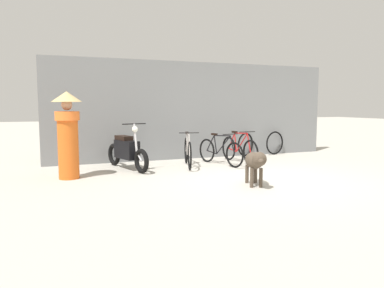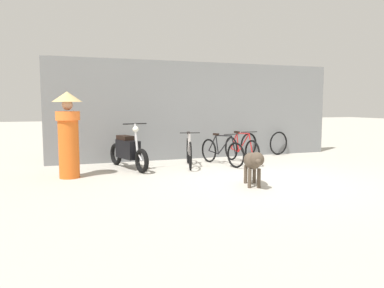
% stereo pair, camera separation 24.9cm
% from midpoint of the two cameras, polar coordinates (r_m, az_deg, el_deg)
% --- Properties ---
extents(ground_plane, '(60.00, 60.00, 0.00)m').
position_cam_midpoint_polar(ground_plane, '(7.61, 11.49, -5.45)').
color(ground_plane, '#B7B2A5').
extents(shop_wall_back, '(8.24, 0.20, 2.67)m').
position_cam_midpoint_polar(shop_wall_back, '(10.53, 1.86, 5.11)').
color(shop_wall_back, slate).
rests_on(shop_wall_back, ground).
extents(bicycle_0, '(0.58, 1.62, 0.86)m').
position_cam_midpoint_polar(bicycle_0, '(9.06, 0.33, -1.22)').
color(bicycle_0, black).
rests_on(bicycle_0, ground).
extents(bicycle_1, '(0.54, 1.65, 0.80)m').
position_cam_midpoint_polar(bicycle_1, '(9.35, 5.30, -1.17)').
color(bicycle_1, black).
rests_on(bicycle_1, ground).
extents(bicycle_2, '(0.46, 1.65, 0.83)m').
position_cam_midpoint_polar(bicycle_2, '(9.75, 8.23, -0.85)').
color(bicycle_2, black).
rests_on(bicycle_2, ground).
extents(motorcycle, '(0.69, 1.88, 1.09)m').
position_cam_midpoint_polar(motorcycle, '(8.84, -8.93, -1.04)').
color(motorcycle, black).
rests_on(motorcycle, ground).
extents(stray_dog, '(0.53, 1.14, 0.68)m').
position_cam_midpoint_polar(stray_dog, '(6.94, 10.33, -2.66)').
color(stray_dog, '#4C3F33').
rests_on(stray_dog, ground).
extents(person_in_robes, '(0.78, 0.78, 1.76)m').
position_cam_midpoint_polar(person_in_robes, '(7.96, -17.50, 2.03)').
color(person_in_robes, orange).
rests_on(person_in_robes, ground).
extents(spare_tire_left, '(0.66, 0.29, 0.69)m').
position_cam_midpoint_polar(spare_tire_left, '(10.97, 9.27, -0.10)').
color(spare_tire_left, black).
rests_on(spare_tire_left, ground).
extents(spare_tire_right, '(0.70, 0.19, 0.70)m').
position_cam_midpoint_polar(spare_tire_right, '(11.50, 13.66, 0.12)').
color(spare_tire_right, black).
rests_on(spare_tire_right, ground).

